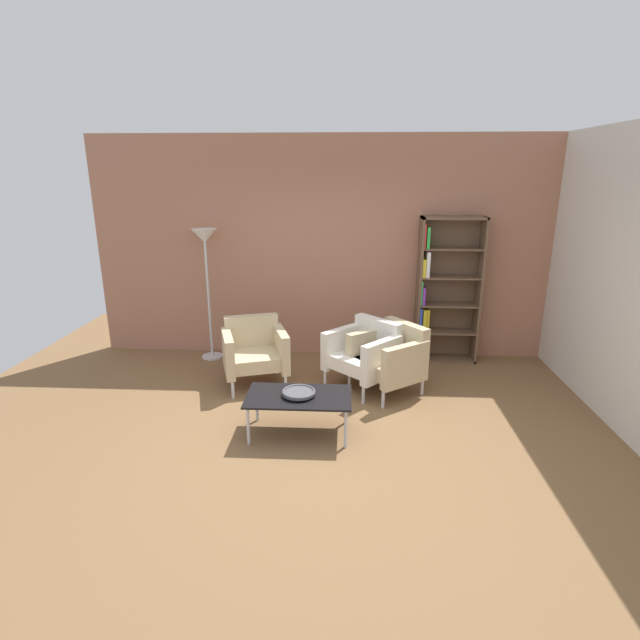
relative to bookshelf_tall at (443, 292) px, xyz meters
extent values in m
plane|color=brown|center=(-1.42, -2.25, -0.93)|extent=(8.32, 8.32, 0.00)
cube|color=#A87056|center=(-1.42, 0.21, 0.52)|extent=(6.40, 0.12, 2.90)
cube|color=silver|center=(1.44, -1.65, 0.52)|extent=(0.12, 5.20, 2.90)
cube|color=brown|center=(-0.32, -0.02, 0.02)|extent=(0.03, 0.30, 1.90)
cube|color=brown|center=(0.45, -0.02, 0.02)|extent=(0.03, 0.30, 1.90)
cube|color=brown|center=(0.06, -0.02, 0.96)|extent=(0.80, 0.30, 0.03)
cube|color=brown|center=(0.06, -0.02, -0.91)|extent=(0.80, 0.30, 0.03)
cube|color=brown|center=(0.06, 0.12, 0.02)|extent=(0.80, 0.02, 1.90)
cube|color=brown|center=(0.06, -0.02, -0.53)|extent=(0.76, 0.28, 0.02)
cube|color=brown|center=(0.06, -0.02, -0.16)|extent=(0.76, 0.28, 0.02)
cube|color=brown|center=(0.06, -0.02, 0.21)|extent=(0.76, 0.28, 0.02)
cube|color=brown|center=(0.06, -0.02, 0.57)|extent=(0.76, 0.28, 0.02)
cube|color=green|center=(-0.29, -0.08, -0.77)|extent=(0.02, 0.17, 0.23)
cube|color=purple|center=(-0.26, -0.05, -0.72)|extent=(0.03, 0.23, 0.32)
cube|color=orange|center=(-0.23, -0.06, -0.73)|extent=(0.04, 0.20, 0.30)
cube|color=blue|center=(-0.29, -0.08, -0.36)|extent=(0.03, 0.18, 0.32)
cube|color=yellow|center=(-0.24, -0.04, -0.36)|extent=(0.04, 0.25, 0.31)
cube|color=yellow|center=(-0.19, -0.06, -0.36)|extent=(0.03, 0.20, 0.31)
cube|color=green|center=(-0.30, -0.07, 0.01)|extent=(0.02, 0.19, 0.32)
cube|color=purple|center=(-0.26, -0.05, -0.03)|extent=(0.03, 0.22, 0.23)
cube|color=yellow|center=(-0.28, -0.08, 0.33)|extent=(0.04, 0.17, 0.23)
cube|color=white|center=(-0.24, -0.06, 0.38)|extent=(0.04, 0.21, 0.32)
cube|color=red|center=(-0.30, -0.04, 0.74)|extent=(0.02, 0.24, 0.30)
cube|color=green|center=(-0.25, -0.05, 0.72)|extent=(0.03, 0.23, 0.26)
cube|color=black|center=(-1.70, -2.08, -0.54)|extent=(1.00, 0.56, 0.02)
cylinder|color=silver|center=(-2.15, -2.31, -0.74)|extent=(0.03, 0.03, 0.38)
cylinder|color=silver|center=(-1.25, -2.31, -0.74)|extent=(0.03, 0.03, 0.38)
cylinder|color=silver|center=(-2.15, -1.85, -0.74)|extent=(0.03, 0.03, 0.38)
cylinder|color=silver|center=(-1.25, -1.85, -0.74)|extent=(0.03, 0.03, 0.38)
cylinder|color=#4C4C51|center=(-1.70, -2.08, -0.52)|extent=(0.13, 0.13, 0.02)
cylinder|color=#4C4C51|center=(-1.70, -2.08, -0.50)|extent=(0.32, 0.32, 0.02)
torus|color=#4C4C51|center=(-1.70, -2.08, -0.49)|extent=(0.32, 0.32, 0.02)
cube|color=white|center=(-1.06, -0.97, -0.61)|extent=(0.86, 0.86, 0.16)
cube|color=white|center=(-0.88, -0.78, -0.34)|extent=(0.55, 0.53, 0.38)
cube|color=white|center=(-1.30, -0.77, -0.50)|extent=(0.50, 0.52, 0.46)
cube|color=white|center=(-0.85, -1.20, -0.50)|extent=(0.50, 0.52, 0.46)
cylinder|color=silver|center=(-1.49, -0.99, -0.81)|extent=(0.04, 0.04, 0.24)
cylinder|color=silver|center=(-1.06, -1.40, -0.81)|extent=(0.04, 0.04, 0.24)
cylinder|color=silver|center=(-1.10, -0.57, -0.81)|extent=(0.04, 0.04, 0.24)
cylinder|color=silver|center=(-0.66, -0.98, -0.81)|extent=(0.04, 0.04, 0.24)
cube|color=#C6B289|center=(-2.32, -0.97, -0.61)|extent=(0.79, 0.75, 0.16)
cube|color=#C6B289|center=(-2.40, -0.71, -0.34)|extent=(0.65, 0.31, 0.38)
cube|color=#C6B289|center=(-2.61, -1.08, -0.50)|extent=(0.29, 0.62, 0.46)
cube|color=#C6B289|center=(-2.02, -0.89, -0.50)|extent=(0.29, 0.62, 0.46)
cylinder|color=silver|center=(-2.51, -1.35, -0.81)|extent=(0.04, 0.04, 0.24)
cylinder|color=silver|center=(-1.94, -1.17, -0.81)|extent=(0.04, 0.04, 0.24)
cylinder|color=silver|center=(-2.69, -0.80, -0.81)|extent=(0.04, 0.04, 0.24)
cylinder|color=silver|center=(-2.12, -0.62, -0.81)|extent=(0.04, 0.04, 0.24)
cube|color=#C6B289|center=(-0.78, -1.07, -0.61)|extent=(0.85, 0.86, 0.16)
cube|color=#C6B289|center=(-0.56, -0.91, -0.34)|extent=(0.48, 0.58, 0.38)
cube|color=#C6B289|center=(-0.98, -0.84, -0.50)|extent=(0.56, 0.45, 0.46)
cube|color=#C6B289|center=(-0.61, -1.33, -0.50)|extent=(0.56, 0.45, 0.46)
cylinder|color=silver|center=(-1.21, -1.02, -0.81)|extent=(0.04, 0.04, 0.24)
cylinder|color=silver|center=(-0.85, -1.50, -0.81)|extent=(0.04, 0.04, 0.24)
cylinder|color=silver|center=(-0.74, -0.67, -0.81)|extent=(0.04, 0.04, 0.24)
cylinder|color=silver|center=(-0.38, -1.15, -0.81)|extent=(0.04, 0.04, 0.24)
cylinder|color=silver|center=(-3.08, -0.11, -0.92)|extent=(0.28, 0.28, 0.02)
cylinder|color=silver|center=(-3.08, -0.11, -0.08)|extent=(0.03, 0.03, 1.65)
cone|color=white|center=(-3.08, -0.11, 0.72)|extent=(0.32, 0.32, 0.18)
camera|label=1|loc=(-1.26, -6.35, 1.52)|focal=27.75mm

